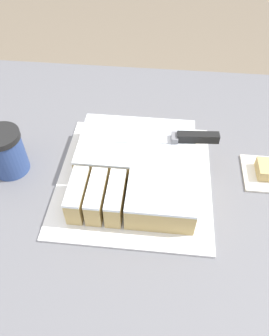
{
  "coord_description": "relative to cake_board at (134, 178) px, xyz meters",
  "views": [
    {
      "loc": [
        0.1,
        -0.49,
        1.55
      ],
      "look_at": [
        0.05,
        0.03,
        0.97
      ],
      "focal_mm": 35.0,
      "sensor_mm": 36.0,
      "label": 1
    }
  ],
  "objects": [
    {
      "name": "countertop",
      "position": [
        -0.05,
        -0.03,
        -0.47
      ],
      "size": [
        1.4,
        1.1,
        0.93
      ],
      "color": "slate",
      "rests_on": "ground_plane"
    },
    {
      "name": "cake_board",
      "position": [
        0.0,
        0.0,
        0.0
      ],
      "size": [
        0.37,
        0.39,
        0.01
      ],
      "color": "white",
      "rests_on": "countertop"
    },
    {
      "name": "ground_plane",
      "position": [
        -0.05,
        -0.03,
        -0.93
      ],
      "size": [
        8.0,
        8.0,
        0.0
      ],
      "primitive_type": "plane",
      "color": "#7F705B"
    },
    {
      "name": "brownie",
      "position": [
        0.33,
        0.05,
        0.02
      ],
      "size": [
        0.06,
        0.06,
        0.03
      ],
      "color": "tan",
      "rests_on": "paper_napkin"
    },
    {
      "name": "knife",
      "position": [
        0.11,
        0.07,
        0.08
      ],
      "size": [
        0.29,
        0.05,
        0.02
      ],
      "rotation": [
        0.0,
        0.0,
        3.21
      ],
      "color": "silver",
      "rests_on": "cake"
    },
    {
      "name": "paper_napkin",
      "position": [
        0.33,
        0.05,
        0.0
      ],
      "size": [
        0.12,
        0.12,
        0.01
      ],
      "color": "white",
      "rests_on": "countertop"
    },
    {
      "name": "cake",
      "position": [
        0.0,
        0.0,
        0.04
      ],
      "size": [
        0.28,
        0.3,
        0.07
      ],
      "color": "tan",
      "rests_on": "cake_board"
    },
    {
      "name": "coffee_cup",
      "position": [
        -0.31,
        0.0,
        0.06
      ],
      "size": [
        0.09,
        0.09,
        0.12
      ],
      "color": "#334C8C",
      "rests_on": "countertop"
    }
  ]
}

